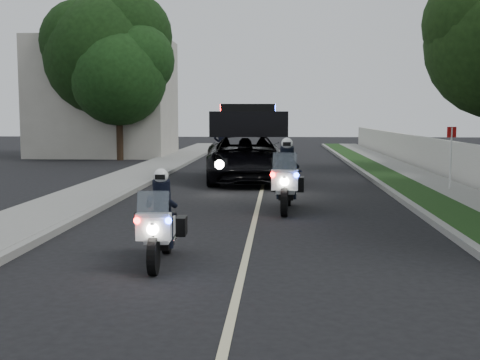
{
  "coord_description": "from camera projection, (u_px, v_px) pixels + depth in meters",
  "views": [
    {
      "loc": [
        0.58,
        -11.09,
        2.48
      ],
      "look_at": [
        -0.32,
        3.0,
        1.0
      ],
      "focal_mm": 46.47,
      "sensor_mm": 36.0,
      "label": 1
    }
  ],
  "objects": [
    {
      "name": "curb_right",
      "position": [
        384.0,
        187.0,
        20.96
      ],
      "size": [
        0.2,
        60.0,
        0.15
      ],
      "primitive_type": "cube",
      "color": "gray",
      "rests_on": "ground"
    },
    {
      "name": "bicycle",
      "position": [
        222.0,
        171.0,
        27.65
      ],
      "size": [
        0.65,
        1.72,
        0.89
      ],
      "primitive_type": "imported",
      "rotation": [
        0.0,
        0.0,
        -0.03
      ],
      "color": "black",
      "rests_on": "ground"
    },
    {
      "name": "police_moto_left",
      "position": [
        161.0,
        263.0,
        10.46
      ],
      "size": [
        0.75,
        1.91,
        1.59
      ],
      "primitive_type": null,
      "rotation": [
        0.0,
        0.0,
        0.05
      ],
      "color": "white",
      "rests_on": "ground"
    },
    {
      "name": "sign_post",
      "position": [
        450.0,
        193.0,
        19.77
      ],
      "size": [
        0.44,
        0.44,
        2.18
      ],
      "primitive_type": null,
      "rotation": [
        0.0,
        0.0,
        0.35
      ],
      "color": "#A70B0F",
      "rests_on": "ground"
    },
    {
      "name": "grass_verge",
      "position": [
        405.0,
        187.0,
        20.92
      ],
      "size": [
        1.2,
        60.0,
        0.16
      ],
      "primitive_type": "cube",
      "color": "#193814",
      "rests_on": "ground"
    },
    {
      "name": "cyclist",
      "position": [
        222.0,
        171.0,
        27.65
      ],
      "size": [
        0.72,
        0.5,
        1.92
      ],
      "primitive_type": "imported",
      "rotation": [
        0.0,
        0.0,
        3.2
      ],
      "color": "black",
      "rests_on": "ground"
    },
    {
      "name": "ground",
      "position": [
        247.0,
        252.0,
        11.31
      ],
      "size": [
        120.0,
        120.0,
        0.0
      ],
      "primitive_type": "plane",
      "color": "black",
      "rests_on": "ground"
    },
    {
      "name": "sidewalk_right",
      "position": [
        444.0,
        187.0,
        20.84
      ],
      "size": [
        1.4,
        60.0,
        0.16
      ],
      "primitive_type": "cube",
      "color": "gray",
      "rests_on": "ground"
    },
    {
      "name": "police_suv",
      "position": [
        246.0,
        181.0,
        23.31
      ],
      "size": [
        3.58,
        6.6,
        3.08
      ],
      "primitive_type": "imported",
      "rotation": [
        0.0,
        0.0,
        0.1
      ],
      "color": "black",
      "rests_on": "ground"
    },
    {
      "name": "curb_left",
      "position": [
        144.0,
        185.0,
        21.48
      ],
      "size": [
        0.2,
        60.0,
        0.15
      ],
      "primitive_type": "cube",
      "color": "gray",
      "rests_on": "ground"
    },
    {
      "name": "police_moto_right",
      "position": [
        286.0,
        211.0,
        16.17
      ],
      "size": [
        0.92,
        2.28,
        1.9
      ],
      "primitive_type": null,
      "rotation": [
        0.0,
        0.0,
        -0.06
      ],
      "color": "silver",
      "rests_on": "ground"
    },
    {
      "name": "sidewalk_left",
      "position": [
        113.0,
        184.0,
        21.55
      ],
      "size": [
        2.0,
        60.0,
        0.16
      ],
      "primitive_type": "cube",
      "color": "gray",
      "rests_on": "ground"
    },
    {
      "name": "building_far",
      "position": [
        104.0,
        98.0,
        37.38
      ],
      "size": [
        8.0,
        6.0,
        7.0
      ],
      "primitive_type": "cube",
      "color": "#A8A396",
      "rests_on": "ground"
    },
    {
      "name": "lane_marking",
      "position": [
        262.0,
        188.0,
        21.23
      ],
      "size": [
        0.12,
        50.0,
        0.01
      ],
      "primitive_type": "cube",
      "color": "#BFB78C",
      "rests_on": "ground"
    },
    {
      "name": "tree_left_far",
      "position": [
        106.0,
        158.0,
        35.57
      ],
      "size": [
        7.22,
        7.22,
        11.16
      ],
      "primitive_type": null,
      "rotation": [
        0.0,
        0.0,
        0.08
      ],
      "color": "black",
      "rests_on": "ground"
    },
    {
      "name": "tree_left_near",
      "position": [
        120.0,
        160.0,
        34.21
      ],
      "size": [
        6.58,
        6.58,
        8.81
      ],
      "primitive_type": null,
      "rotation": [
        0.0,
        0.0,
        -0.29
      ],
      "color": "#173913",
      "rests_on": "ground"
    },
    {
      "name": "property_wall",
      "position": [
        475.0,
        167.0,
        20.7
      ],
      "size": [
        0.22,
        60.0,
        1.5
      ],
      "primitive_type": "cube",
      "color": "beige",
      "rests_on": "ground"
    }
  ]
}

